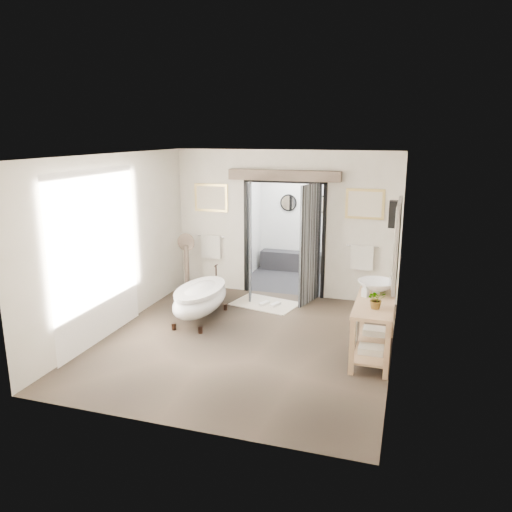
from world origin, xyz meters
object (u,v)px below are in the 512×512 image
clawfoot_tub (200,298)px  rug (265,304)px  basin (376,287)px  vanity (372,322)px

clawfoot_tub → rug: (0.86, 1.12, -0.39)m
rug → basin: bearing=-31.8°
rug → basin: (2.14, -1.32, 0.94)m
clawfoot_tub → rug: size_ratio=1.37×
clawfoot_tub → basin: bearing=-3.9°
vanity → rug: size_ratio=1.33×
basin → vanity: bearing=-97.5°
vanity → basin: size_ratio=2.85×
vanity → rug: vanity is taller
rug → basin: size_ratio=2.14×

